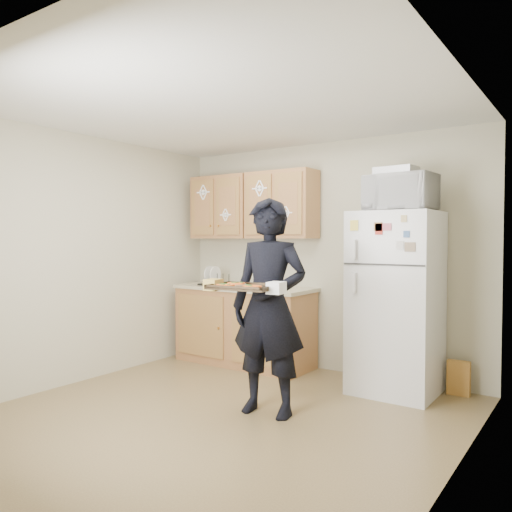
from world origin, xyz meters
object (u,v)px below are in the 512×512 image
at_px(person, 269,306).
at_px(dish_rack, 217,279).
at_px(microwave, 400,193).
at_px(refrigerator, 396,302).
at_px(baking_tray, 244,287).

bearing_deg(person, dish_rack, 134.92).
bearing_deg(microwave, refrigerator, 136.60).
distance_m(refrigerator, person, 1.34).
height_order(person, microwave, microwave).
bearing_deg(baking_tray, dish_rack, 127.53).
bearing_deg(baking_tray, person, 74.98).
distance_m(microwave, dish_rack, 2.35).
relative_size(refrigerator, person, 0.95).
distance_m(baking_tray, dish_rack, 2.02).
relative_size(person, microwave, 2.96).
bearing_deg(dish_rack, baking_tray, -44.96).
relative_size(refrigerator, baking_tray, 3.43).
bearing_deg(microwave, baking_tray, -113.81).
bearing_deg(dish_rack, refrigerator, 0.94).
height_order(refrigerator, microwave, microwave).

